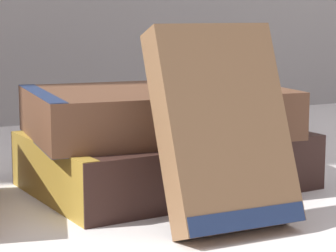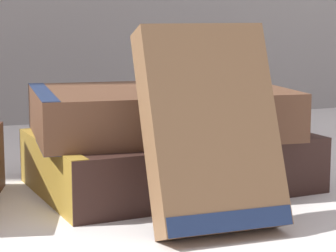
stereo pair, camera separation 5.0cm
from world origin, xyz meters
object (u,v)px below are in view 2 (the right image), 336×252
(book_flat_top, at_px, (154,112))
(book_leaning_front, at_px, (212,136))
(book_flat_bottom, at_px, (164,161))
(pocket_watch, at_px, (195,84))

(book_flat_top, relative_size, book_leaning_front, 1.56)
(book_flat_bottom, xyz_separation_m, book_flat_top, (-0.01, 0.00, 0.04))
(book_flat_bottom, xyz_separation_m, pocket_watch, (0.03, -0.00, 0.06))
(book_flat_bottom, height_order, book_flat_top, book_flat_top)
(book_leaning_front, relative_size, pocket_watch, 2.06)
(book_flat_bottom, relative_size, book_flat_top, 1.07)
(book_flat_top, bearing_deg, pocket_watch, 2.15)
(book_flat_bottom, relative_size, pocket_watch, 3.42)
(book_flat_bottom, xyz_separation_m, book_leaning_front, (-0.01, -0.11, 0.04))
(book_flat_top, bearing_deg, book_leaning_front, -85.27)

